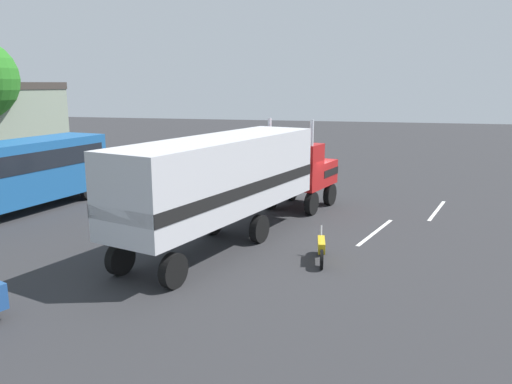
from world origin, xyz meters
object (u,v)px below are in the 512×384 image
at_px(parked_bus, 5,172).
at_px(motorcycle, 321,248).
at_px(person_bystander, 215,199).
at_px(semi_truck, 237,176).

bearing_deg(parked_bus, motorcycle, -101.34).
height_order(person_bystander, motorcycle, person_bystander).
distance_m(person_bystander, motorcycle, 7.27).
bearing_deg(person_bystander, parked_bus, 100.44).
relative_size(person_bystander, motorcycle, 0.77).
xyz_separation_m(person_bystander, parked_bus, (-1.78, 9.65, 1.17)).
distance_m(person_bystander, parked_bus, 9.89).
relative_size(parked_bus, motorcycle, 5.36).
distance_m(parked_bus, motorcycle, 15.48).
height_order(semi_truck, person_bystander, semi_truck).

